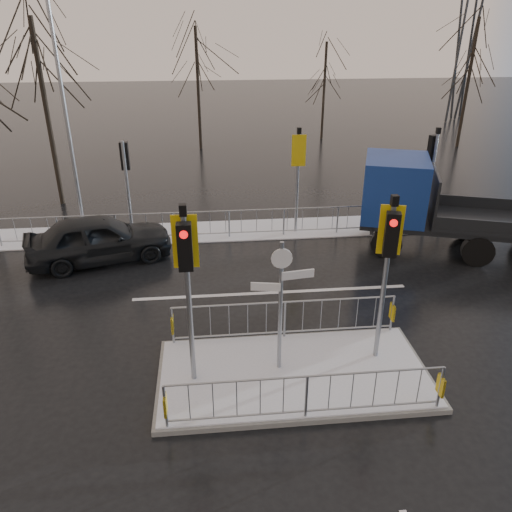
{
  "coord_description": "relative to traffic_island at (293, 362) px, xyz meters",
  "views": [
    {
      "loc": [
        -1.74,
        -8.77,
        7.23
      ],
      "look_at": [
        -0.58,
        2.57,
        1.8
      ],
      "focal_mm": 35.0,
      "sensor_mm": 36.0,
      "label": 1
    }
  ],
  "objects": [
    {
      "name": "ground",
      "position": [
        0.01,
        -0.01,
        -0.39
      ],
      "size": [
        120.0,
        120.0,
        0.0
      ],
      "primitive_type": "plane",
      "color": "black",
      "rests_on": "ground"
    },
    {
      "name": "snow_verge",
      "position": [
        0.01,
        8.59,
        -0.37
      ],
      "size": [
        30.0,
        2.0,
        0.04
      ],
      "primitive_type": "cube",
      "color": "white",
      "rests_on": "ground"
    },
    {
      "name": "lane_markings",
      "position": [
        0.01,
        -0.34,
        -0.39
      ],
      "size": [
        8.0,
        11.38,
        0.01
      ],
      "color": "silver",
      "rests_on": "ground"
    },
    {
      "name": "traffic_island",
      "position": [
        0.0,
        0.0,
        0.0
      ],
      "size": [
        6.0,
        3.04,
        4.15
      ],
      "color": "slate",
      "rests_on": "ground"
    },
    {
      "name": "far_kerb_fixtures",
      "position": [
        0.31,
        8.08,
        0.63
      ],
      "size": [
        18.0,
        0.65,
        3.83
      ],
      "color": "gray",
      "rests_on": "ground"
    },
    {
      "name": "car_far_lane",
      "position": [
        -5.29,
        6.52,
        0.39
      ],
      "size": [
        4.91,
        2.99,
        1.56
      ],
      "primitive_type": "imported",
      "rotation": [
        0.0,
        0.0,
        1.84
      ],
      "color": "black",
      "rests_on": "ground"
    },
    {
      "name": "flatbed_truck",
      "position": [
        5.47,
        6.5,
        1.27
      ],
      "size": [
        7.15,
        4.48,
        3.12
      ],
      "color": "black",
      "rests_on": "ground"
    },
    {
      "name": "tree_near_b",
      "position": [
        -7.99,
        12.49,
        4.76
      ],
      "size": [
        4.0,
        4.0,
        7.55
      ],
      "color": "black",
      "rests_on": "ground"
    },
    {
      "name": "tree_far_a",
      "position": [
        -1.99,
        21.99,
        4.43
      ],
      "size": [
        3.75,
        3.75,
        7.08
      ],
      "color": "black",
      "rests_on": "ground"
    },
    {
      "name": "tree_far_b",
      "position": [
        6.01,
        23.99,
        3.79
      ],
      "size": [
        3.25,
        3.25,
        6.14
      ],
      "color": "black",
      "rests_on": "ground"
    },
    {
      "name": "tree_far_c",
      "position": [
        14.01,
        20.99,
        4.76
      ],
      "size": [
        4.0,
        4.0,
        7.55
      ],
      "color": "black",
      "rests_on": "ground"
    },
    {
      "name": "street_lamp_left",
      "position": [
        -6.42,
        9.49,
        4.1
      ],
      "size": [
        1.25,
        0.18,
        8.2
      ],
      "color": "gray",
      "rests_on": "ground"
    }
  ]
}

